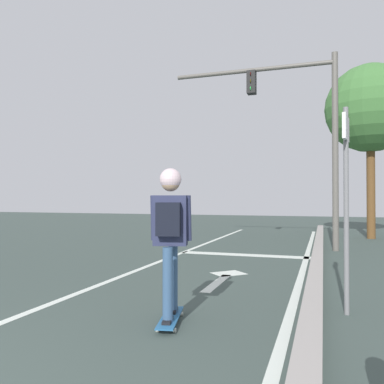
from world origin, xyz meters
The scene contains 11 objects.
lane_line_center centered at (-0.22, 6.00, 0.00)m, with size 0.12×20.00×0.01m, color silver.
lane_line_curbside centered at (2.80, 6.00, 0.00)m, with size 0.12×20.00×0.01m, color silver.
stop_bar centered at (1.37, 8.47, 0.00)m, with size 3.17×0.40×0.01m, color silver.
lane_arrow_stem centered at (1.52, 5.21, 0.00)m, with size 0.16×1.40×0.01m, color silver.
lane_arrow_head centered at (1.52, 6.06, 0.00)m, with size 0.56×0.44×0.01m, color silver.
curb_strip centered at (3.05, 6.00, 0.07)m, with size 0.24×24.00×0.14m, color #A09994.
skateboard centered at (1.57, 3.03, 0.06)m, with size 0.37×0.87×0.08m.
skater centered at (1.57, 3.02, 1.11)m, with size 0.45×0.62×1.65m.
traffic_signal_mast centered at (2.50, 9.97, 3.61)m, with size 4.50×0.34×5.24m.
street_sign_post centered at (3.44, 4.01, 1.61)m, with size 0.10×0.44×2.48m.
roadside_tree centered at (4.72, 13.66, 4.44)m, with size 3.00×3.00×5.97m.
Camera 1 is at (3.18, -1.04, 1.39)m, focal length 36.87 mm.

